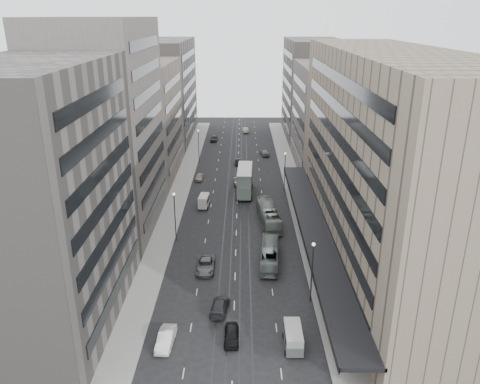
{
  "coord_description": "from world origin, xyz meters",
  "views": [
    {
      "loc": [
        0.96,
        -55.98,
        34.21
      ],
      "look_at": [
        0.61,
        18.89,
        5.86
      ],
      "focal_mm": 35.0,
      "sensor_mm": 36.0,
      "label": 1
    }
  ],
  "objects_px": {
    "sedan_0": "(232,335)",
    "pedestrian": "(335,313)",
    "bus_near": "(270,254)",
    "sedan_2": "(206,265)",
    "vw_microbus": "(293,337)",
    "sedan_1": "(166,339)",
    "panel_van": "(204,201)",
    "bus_far": "(269,215)",
    "double_decker": "(245,180)"
  },
  "relations": [
    {
      "from": "bus_near",
      "to": "sedan_2",
      "type": "bearing_deg",
      "value": 17.83
    },
    {
      "from": "double_decker",
      "to": "panel_van",
      "type": "relative_size",
      "value": 2.59
    },
    {
      "from": "bus_far",
      "to": "sedan_0",
      "type": "relative_size",
      "value": 2.89
    },
    {
      "from": "vw_microbus",
      "to": "sedan_1",
      "type": "bearing_deg",
      "value": 178.85
    },
    {
      "from": "panel_van",
      "to": "sedan_2",
      "type": "bearing_deg",
      "value": -79.91
    },
    {
      "from": "double_decker",
      "to": "vw_microbus",
      "type": "xyz_separation_m",
      "value": [
        5.08,
        -47.1,
        -1.66
      ]
    },
    {
      "from": "double_decker",
      "to": "panel_van",
      "type": "xyz_separation_m",
      "value": [
        -7.78,
        -7.14,
        -1.66
      ]
    },
    {
      "from": "bus_far",
      "to": "sedan_0",
      "type": "distance_m",
      "value": 31.94
    },
    {
      "from": "double_decker",
      "to": "panel_van",
      "type": "bearing_deg",
      "value": -135.2
    },
    {
      "from": "panel_van",
      "to": "pedestrian",
      "type": "height_order",
      "value": "panel_van"
    },
    {
      "from": "sedan_2",
      "to": "pedestrian",
      "type": "height_order",
      "value": "pedestrian"
    },
    {
      "from": "bus_far",
      "to": "pedestrian",
      "type": "relative_size",
      "value": 6.04
    },
    {
      "from": "sedan_0",
      "to": "sedan_2",
      "type": "bearing_deg",
      "value": 104.45
    },
    {
      "from": "double_decker",
      "to": "sedan_1",
      "type": "xyz_separation_m",
      "value": [
        -8.94,
        -46.78,
        -2.21
      ]
    },
    {
      "from": "double_decker",
      "to": "sedan_2",
      "type": "xyz_separation_m",
      "value": [
        -5.73,
        -30.56,
        -2.21
      ]
    },
    {
      "from": "bus_near",
      "to": "vw_microbus",
      "type": "height_order",
      "value": "bus_near"
    },
    {
      "from": "bus_far",
      "to": "sedan_1",
      "type": "height_order",
      "value": "bus_far"
    },
    {
      "from": "panel_van",
      "to": "bus_far",
      "type": "bearing_deg",
      "value": -27.28
    },
    {
      "from": "sedan_0",
      "to": "vw_microbus",
      "type": "bearing_deg",
      "value": -8.91
    },
    {
      "from": "sedan_0",
      "to": "pedestrian",
      "type": "relative_size",
      "value": 2.09
    },
    {
      "from": "bus_far",
      "to": "panel_van",
      "type": "distance_m",
      "value": 14.05
    },
    {
      "from": "bus_near",
      "to": "bus_far",
      "type": "distance_m",
      "value": 13.74
    },
    {
      "from": "bus_near",
      "to": "bus_far",
      "type": "xyz_separation_m",
      "value": [
        0.54,
        13.73,
        0.23
      ]
    },
    {
      "from": "panel_van",
      "to": "pedestrian",
      "type": "relative_size",
      "value": 1.97
    },
    {
      "from": "sedan_0",
      "to": "sedan_2",
      "type": "height_order",
      "value": "sedan_2"
    },
    {
      "from": "double_decker",
      "to": "panel_van",
      "type": "distance_m",
      "value": 10.69
    },
    {
      "from": "vw_microbus",
      "to": "sedan_1",
      "type": "distance_m",
      "value": 14.04
    },
    {
      "from": "bus_near",
      "to": "vw_microbus",
      "type": "bearing_deg",
      "value": 99.36
    },
    {
      "from": "bus_near",
      "to": "double_decker",
      "type": "relative_size",
      "value": 1.02
    },
    {
      "from": "double_decker",
      "to": "pedestrian",
      "type": "bearing_deg",
      "value": -73.83
    },
    {
      "from": "bus_far",
      "to": "vw_microbus",
      "type": "height_order",
      "value": "bus_far"
    },
    {
      "from": "double_decker",
      "to": "sedan_2",
      "type": "bearing_deg",
      "value": -98.39
    },
    {
      "from": "vw_microbus",
      "to": "panel_van",
      "type": "distance_m",
      "value": 41.97
    },
    {
      "from": "bus_near",
      "to": "pedestrian",
      "type": "relative_size",
      "value": 5.22
    },
    {
      "from": "panel_van",
      "to": "double_decker",
      "type": "bearing_deg",
      "value": 47.68
    },
    {
      "from": "panel_van",
      "to": "pedestrian",
      "type": "distance_m",
      "value": 39.8
    },
    {
      "from": "vw_microbus",
      "to": "bus_near",
      "type": "bearing_deg",
      "value": 94.87
    },
    {
      "from": "bus_far",
      "to": "sedan_1",
      "type": "relative_size",
      "value": 2.59
    },
    {
      "from": "pedestrian",
      "to": "double_decker",
      "type": "bearing_deg",
      "value": -87.93
    },
    {
      "from": "bus_near",
      "to": "sedan_1",
      "type": "bearing_deg",
      "value": 60.49
    },
    {
      "from": "sedan_1",
      "to": "sedan_2",
      "type": "xyz_separation_m",
      "value": [
        3.21,
        16.22,
        0.0
      ]
    },
    {
      "from": "panel_van",
      "to": "sedan_0",
      "type": "xyz_separation_m",
      "value": [
        6.09,
        -38.92,
        -0.61
      ]
    },
    {
      "from": "bus_far",
      "to": "double_decker",
      "type": "relative_size",
      "value": 1.18
    },
    {
      "from": "vw_microbus",
      "to": "panel_van",
      "type": "relative_size",
      "value": 1.12
    },
    {
      "from": "bus_near",
      "to": "sedan_2",
      "type": "distance_m",
      "value": 9.55
    },
    {
      "from": "bus_near",
      "to": "sedan_2",
      "type": "relative_size",
      "value": 1.88
    },
    {
      "from": "double_decker",
      "to": "vw_microbus",
      "type": "height_order",
      "value": "double_decker"
    },
    {
      "from": "vw_microbus",
      "to": "pedestrian",
      "type": "relative_size",
      "value": 2.21
    },
    {
      "from": "sedan_0",
      "to": "double_decker",
      "type": "bearing_deg",
      "value": 87.73
    },
    {
      "from": "bus_far",
      "to": "pedestrian",
      "type": "xyz_separation_m",
      "value": [
        6.46,
        -27.82,
        -0.53
      ]
    }
  ]
}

